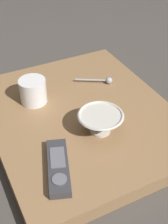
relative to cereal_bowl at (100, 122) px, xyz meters
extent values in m
plane|color=#47423D|center=(-0.01, 0.11, -0.08)|extent=(6.00, 6.00, 0.00)
cube|color=#936D47|center=(-0.01, 0.11, -0.06)|extent=(0.57, 0.68, 0.05)
cylinder|color=beige|center=(0.00, 0.00, -0.03)|extent=(0.06, 0.06, 0.01)
cone|color=beige|center=(0.00, 0.00, 0.00)|extent=(0.14, 0.14, 0.05)
torus|color=beige|center=(0.00, 0.00, 0.02)|extent=(0.13, 0.13, 0.01)
cylinder|color=white|center=(-0.13, 0.23, 0.00)|extent=(0.09, 0.09, 0.08)
cylinder|color=#A3A5B2|center=(0.10, 0.24, -0.02)|extent=(0.10, 0.06, 0.01)
sphere|color=#A3A5B2|center=(0.15, 0.21, -0.02)|extent=(0.02, 0.02, 0.02)
cube|color=#38383D|center=(-0.17, -0.08, -0.03)|extent=(0.11, 0.19, 0.02)
cylinder|color=slate|center=(-0.19, -0.13, -0.01)|extent=(0.04, 0.04, 0.00)
cube|color=slate|center=(-0.16, -0.06, -0.01)|extent=(0.06, 0.08, 0.00)
camera|label=1|loc=(-0.35, -0.60, 0.60)|focal=49.83mm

